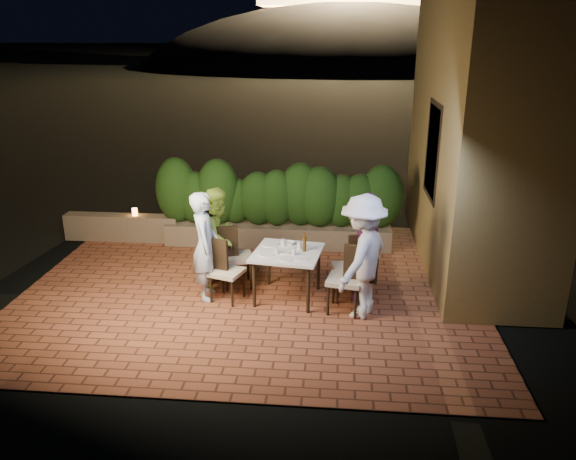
# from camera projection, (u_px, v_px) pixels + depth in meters

# --- Properties ---
(ground) EXTENTS (400.00, 400.00, 0.00)m
(ground) POSITION_uv_depth(u_px,v_px,m) (248.00, 300.00, 8.46)
(ground) COLOR black
(ground) RESTS_ON ground
(terrace_floor) EXTENTS (7.00, 6.00, 0.15)m
(terrace_floor) POSITION_uv_depth(u_px,v_px,m) (253.00, 289.00, 8.95)
(terrace_floor) COLOR brown
(terrace_floor) RESTS_ON ground
(building_wall) EXTENTS (1.60, 5.00, 5.00)m
(building_wall) POSITION_uv_depth(u_px,v_px,m) (481.00, 116.00, 9.19)
(building_wall) COLOR olive
(building_wall) RESTS_ON ground
(window_pane) EXTENTS (0.08, 1.00, 1.40)m
(window_pane) POSITION_uv_depth(u_px,v_px,m) (434.00, 151.00, 8.95)
(window_pane) COLOR black
(window_pane) RESTS_ON building_wall
(window_frame) EXTENTS (0.06, 1.15, 1.55)m
(window_frame) POSITION_uv_depth(u_px,v_px,m) (434.00, 151.00, 8.95)
(window_frame) COLOR black
(window_frame) RESTS_ON building_wall
(planter) EXTENTS (4.20, 0.55, 0.40)m
(planter) POSITION_uv_depth(u_px,v_px,m) (278.00, 235.00, 10.53)
(planter) COLOR brown
(planter) RESTS_ON ground
(hedge) EXTENTS (4.00, 0.70, 1.10)m
(hedge) POSITION_uv_depth(u_px,v_px,m) (277.00, 196.00, 10.28)
(hedge) COLOR #17350E
(hedge) RESTS_ON planter
(parapet) EXTENTS (2.20, 0.30, 0.50)m
(parapet) POSITION_uv_depth(u_px,v_px,m) (122.00, 227.00, 10.77)
(parapet) COLOR brown
(parapet) RESTS_ON ground
(hill) EXTENTS (52.00, 40.00, 22.00)m
(hill) POSITION_uv_depth(u_px,v_px,m) (346.00, 102.00, 65.95)
(hill) COLOR black
(hill) RESTS_ON ground
(dining_table) EXTENTS (1.09, 1.09, 0.75)m
(dining_table) POSITION_uv_depth(u_px,v_px,m) (287.00, 275.00, 8.36)
(dining_table) COLOR white
(dining_table) RESTS_ON ground
(plate_nw) EXTENTS (0.24, 0.24, 0.01)m
(plate_nw) POSITION_uv_depth(u_px,v_px,m) (267.00, 254.00, 8.12)
(plate_nw) COLOR white
(plate_nw) RESTS_ON dining_table
(plate_sw) EXTENTS (0.24, 0.24, 0.01)m
(plate_sw) POSITION_uv_depth(u_px,v_px,m) (270.00, 245.00, 8.49)
(plate_sw) COLOR white
(plate_sw) RESTS_ON dining_table
(plate_ne) EXTENTS (0.20, 0.20, 0.01)m
(plate_ne) POSITION_uv_depth(u_px,v_px,m) (302.00, 259.00, 7.96)
(plate_ne) COLOR white
(plate_ne) RESTS_ON dining_table
(plate_se) EXTENTS (0.21, 0.21, 0.01)m
(plate_se) POSITION_uv_depth(u_px,v_px,m) (309.00, 248.00, 8.36)
(plate_se) COLOR white
(plate_se) RESTS_ON dining_table
(plate_centre) EXTENTS (0.21, 0.21, 0.01)m
(plate_centre) POSITION_uv_depth(u_px,v_px,m) (285.00, 252.00, 8.22)
(plate_centre) COLOR white
(plate_centre) RESTS_ON dining_table
(plate_front) EXTENTS (0.21, 0.21, 0.01)m
(plate_front) POSITION_uv_depth(u_px,v_px,m) (286.00, 259.00, 7.96)
(plate_front) COLOR white
(plate_front) RESTS_ON dining_table
(glass_nw) EXTENTS (0.06, 0.06, 0.10)m
(glass_nw) POSITION_uv_depth(u_px,v_px,m) (277.00, 251.00, 8.13)
(glass_nw) COLOR silver
(glass_nw) RESTS_ON dining_table
(glass_sw) EXTENTS (0.06, 0.06, 0.10)m
(glass_sw) POSITION_uv_depth(u_px,v_px,m) (283.00, 242.00, 8.44)
(glass_sw) COLOR silver
(glass_sw) RESTS_ON dining_table
(glass_ne) EXTENTS (0.06, 0.06, 0.10)m
(glass_ne) POSITION_uv_depth(u_px,v_px,m) (294.00, 252.00, 8.09)
(glass_ne) COLOR silver
(glass_ne) RESTS_ON dining_table
(glass_se) EXTENTS (0.07, 0.07, 0.12)m
(glass_se) POSITION_uv_depth(u_px,v_px,m) (299.00, 245.00, 8.32)
(glass_se) COLOR silver
(glass_se) RESTS_ON dining_table
(beer_bottle) EXTENTS (0.06, 0.06, 0.29)m
(beer_bottle) POSITION_uv_depth(u_px,v_px,m) (304.00, 242.00, 8.20)
(beer_bottle) COLOR #51310D
(beer_bottle) RESTS_ON dining_table
(bowl) EXTENTS (0.22, 0.22, 0.04)m
(bowl) POSITION_uv_depth(u_px,v_px,m) (289.00, 243.00, 8.51)
(bowl) COLOR white
(bowl) RESTS_ON dining_table
(chair_left_front) EXTENTS (0.55, 0.55, 0.94)m
(chair_left_front) POSITION_uv_depth(u_px,v_px,m) (227.00, 271.00, 8.27)
(chair_left_front) COLOR black
(chair_left_front) RESTS_ON ground
(chair_left_back) EXTENTS (0.57, 0.57, 0.99)m
(chair_left_back) POSITION_uv_depth(u_px,v_px,m) (237.00, 256.00, 8.75)
(chair_left_back) COLOR black
(chair_left_back) RESTS_ON ground
(chair_right_front) EXTENTS (0.55, 0.55, 1.03)m
(chair_right_front) POSITION_uv_depth(u_px,v_px,m) (345.00, 278.00, 7.92)
(chair_right_front) COLOR black
(chair_right_front) RESTS_ON ground
(chair_right_back) EXTENTS (0.53, 0.53, 1.00)m
(chair_right_back) POSITION_uv_depth(u_px,v_px,m) (349.00, 267.00, 8.34)
(chair_right_back) COLOR black
(chair_right_back) RESTS_ON ground
(diner_blue) EXTENTS (0.51, 0.67, 1.65)m
(diner_blue) POSITION_uv_depth(u_px,v_px,m) (205.00, 246.00, 8.24)
(diner_blue) COLOR silver
(diner_blue) RESTS_ON ground
(diner_green) EXTENTS (0.79, 0.90, 1.57)m
(diner_green) POSITION_uv_depth(u_px,v_px,m) (219.00, 237.00, 8.74)
(diner_green) COLOR #9EC73E
(diner_green) RESTS_ON ground
(diner_white) EXTENTS (1.10, 1.31, 1.76)m
(diner_white) POSITION_uv_depth(u_px,v_px,m) (363.00, 257.00, 7.70)
(diner_white) COLOR silver
(diner_white) RESTS_ON ground
(diner_purple) EXTENTS (0.43, 0.98, 1.64)m
(diner_purple) POSITION_uv_depth(u_px,v_px,m) (367.00, 246.00, 8.23)
(diner_purple) COLOR #76276E
(diner_purple) RESTS_ON ground
(parapet_lamp) EXTENTS (0.10, 0.10, 0.14)m
(parapet_lamp) POSITION_uv_depth(u_px,v_px,m) (135.00, 212.00, 10.64)
(parapet_lamp) COLOR orange
(parapet_lamp) RESTS_ON parapet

